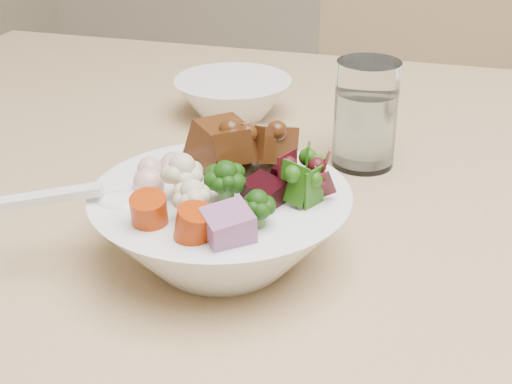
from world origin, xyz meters
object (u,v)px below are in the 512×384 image
Objects in this scene: chair_far at (414,156)px; side_bowl at (233,98)px; food_bowl at (224,221)px; water_glass at (365,119)px.

chair_far is 6.65× the size of side_bowl.
chair_far is 0.70m from side_bowl.
food_bowl is 0.33m from side_bowl.
chair_far is 4.54× the size of food_bowl.
water_glass reaches higher than side_bowl.
side_bowl is (-0.17, 0.09, -0.03)m from water_glass.
chair_far is 8.49× the size of water_glass.
water_glass is at bearing -28.34° from side_bowl.
food_bowl is 0.23m from water_glass.
chair_far reaches higher than food_bowl.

